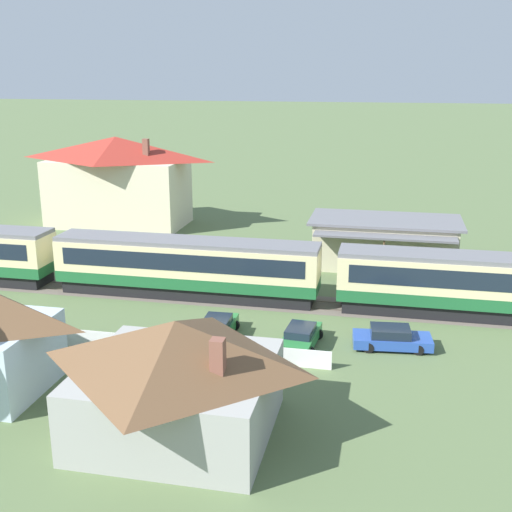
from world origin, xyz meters
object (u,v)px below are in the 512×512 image
at_px(parked_car_green_2, 301,337).
at_px(station_building, 384,242).
at_px(cottage_brown_roof_3, 177,375).
at_px(parked_car_green, 217,328).
at_px(station_house_red_roof, 118,180).
at_px(passenger_train, 190,265).
at_px(parked_car_blue, 392,338).

bearing_deg(parked_car_green_2, station_building, -9.56).
bearing_deg(cottage_brown_roof_3, parked_car_green, 95.88).
distance_m(station_building, parked_car_green_2, 17.94).
relative_size(station_building, cottage_brown_roof_3, 1.38).
bearing_deg(station_building, station_house_red_roof, 161.18).
bearing_deg(station_house_red_roof, station_building, -18.82).
bearing_deg(passenger_train, station_house_red_roof, 125.32).
xyz_separation_m(cottage_brown_roof_3, parked_car_blue, (9.13, 11.05, -2.13)).
distance_m(station_building, parked_car_green, 19.64).
bearing_deg(passenger_train, cottage_brown_roof_3, -74.11).
bearing_deg(parked_car_green_2, parked_car_green, 92.69).
xyz_separation_m(station_building, cottage_brown_roof_3, (-8.35, -27.52, 0.73)).
xyz_separation_m(passenger_train, parked_car_blue, (14.02, -6.13, -1.69)).
height_order(parked_car_blue, parked_car_green_2, parked_car_blue).
distance_m(passenger_train, parked_car_green_2, 11.43).
distance_m(station_house_red_roof, cottage_brown_roof_3, 41.31).
bearing_deg(station_house_red_roof, passenger_train, -54.68).
height_order(station_building, parked_car_green_2, station_building).
xyz_separation_m(station_house_red_roof, cottage_brown_roof_3, (18.76, -36.76, -1.94)).
xyz_separation_m(station_building, parked_car_green, (-9.41, -17.18, -1.39)).
height_order(station_building, cottage_brown_roof_3, cottage_brown_roof_3).
height_order(passenger_train, parked_car_green, passenger_train).
bearing_deg(parked_car_green_2, cottage_brown_roof_3, 163.18).
relative_size(cottage_brown_roof_3, parked_car_green, 1.98).
bearing_deg(station_house_red_roof, parked_car_green_2, -49.45).
xyz_separation_m(station_house_red_roof, parked_car_green_2, (22.74, -26.58, -4.07)).
distance_m(passenger_train, station_house_red_roof, 24.11).
distance_m(station_building, parked_car_blue, 16.54).
distance_m(passenger_train, cottage_brown_roof_3, 17.87).
distance_m(passenger_train, parked_car_green, 8.01).
relative_size(station_building, station_house_red_roof, 0.82).
height_order(passenger_train, station_building, passenger_train).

